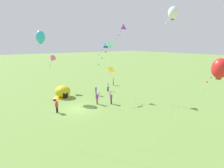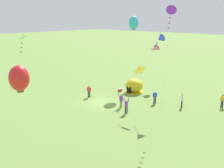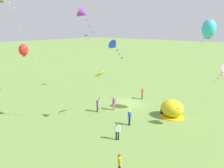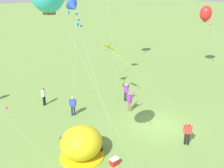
% 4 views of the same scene
% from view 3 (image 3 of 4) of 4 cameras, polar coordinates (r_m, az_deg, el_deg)
% --- Properties ---
extents(ground_plane, '(300.00, 300.00, 0.00)m').
position_cam_3_polar(ground_plane, '(31.13, 4.23, -5.04)').
color(ground_plane, olive).
extents(popup_tent, '(2.81, 2.81, 2.10)m').
position_cam_3_polar(popup_tent, '(27.25, 15.44, -6.23)').
color(popup_tent, gold).
rests_on(popup_tent, ground).
extents(cooler_box, '(0.54, 0.38, 0.44)m').
position_cam_3_polar(cooler_box, '(29.59, 14.98, -6.13)').
color(cooler_box, red).
rests_on(cooler_box, ground).
extents(person_arms_raised, '(0.67, 0.72, 1.89)m').
position_cam_3_polar(person_arms_raised, '(27.76, -3.83, -5.32)').
color(person_arms_raised, black).
rests_on(person_arms_raised, ground).
extents(person_center_field, '(0.41, 0.51, 1.72)m').
position_cam_3_polar(person_center_field, '(32.89, 7.89, -2.29)').
color(person_center_field, black).
rests_on(person_center_field, ground).
extents(person_flying_kite, '(0.53, 0.67, 1.89)m').
position_cam_3_polar(person_flying_kite, '(28.26, 0.49, -4.92)').
color(person_flying_kite, '#8C7251').
rests_on(person_flying_kite, ground).
extents(person_far_back, '(0.48, 0.42, 1.72)m').
position_cam_3_polar(person_far_back, '(16.72, 1.98, -19.93)').
color(person_far_back, '#1E2347').
rests_on(person_far_back, ground).
extents(person_strolling, '(0.51, 0.41, 1.72)m').
position_cam_3_polar(person_strolling, '(24.14, 4.59, -8.56)').
color(person_strolling, '#1E2347').
rests_on(person_strolling, ground).
extents(person_near_tent, '(0.50, 0.41, 1.72)m').
position_cam_3_polar(person_near_tent, '(21.12, 1.40, -12.06)').
color(person_near_tent, black).
rests_on(person_near_tent, ground).
extents(kite_red, '(3.48, 7.34, 7.98)m').
position_cam_3_polar(kite_red, '(36.81, -22.12, 8.26)').
color(kite_red, silver).
rests_on(kite_red, ground).
extents(kite_yellow, '(4.53, 5.00, 5.64)m').
position_cam_3_polar(kite_yellow, '(25.29, -3.34, 2.27)').
color(kite_yellow, silver).
rests_on(kite_yellow, ground).
extents(kite_green, '(0.99, 3.31, 9.44)m').
position_cam_3_polar(kite_green, '(37.31, -6.46, 11.77)').
color(kite_green, silver).
rests_on(kite_green, ground).
extents(kite_purple, '(3.01, 2.48, 12.40)m').
position_cam_3_polar(kite_purple, '(21.74, -7.56, 17.87)').
color(kite_purple, silver).
rests_on(kite_purple, ground).
extents(kite_blue, '(1.02, 5.76, 9.26)m').
position_cam_3_polar(kite_blue, '(22.11, 0.61, 9.97)').
color(kite_blue, silver).
rests_on(kite_blue, ground).
extents(kite_cyan, '(4.14, 3.48, 11.33)m').
position_cam_3_polar(kite_cyan, '(26.80, 23.99, 13.05)').
color(kite_cyan, silver).
rests_on(kite_cyan, ground).
extents(kite_pink, '(4.06, 3.67, 7.06)m').
position_cam_3_polar(kite_pink, '(24.10, 27.23, 3.01)').
color(kite_pink, silver).
rests_on(kite_pink, ground).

